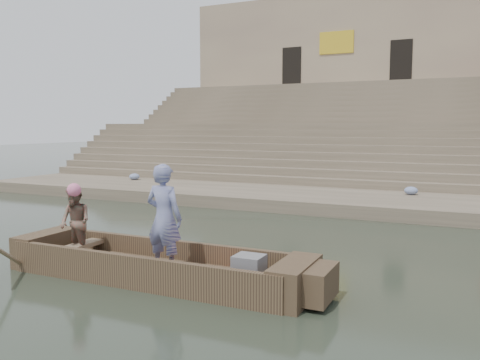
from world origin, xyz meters
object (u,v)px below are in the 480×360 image
Objects in this scene: main_rowboat at (156,273)px; standing_man at (164,218)px; television at (249,268)px; rowing_man at (75,222)px.

standing_man reaches higher than main_rowboat.
standing_man is at bearing -27.87° from main_rowboat.
standing_man is 3.96× the size of television.
standing_man is at bearing 10.10° from rowing_man.
main_rowboat is 1.80m from television.
main_rowboat is at bearing 15.00° from rowing_man.
main_rowboat is 1.89m from rowing_man.
main_rowboat is 10.87× the size of television.
rowing_man is 3.53m from television.
rowing_man is (-2.03, 0.09, -0.25)m from standing_man.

